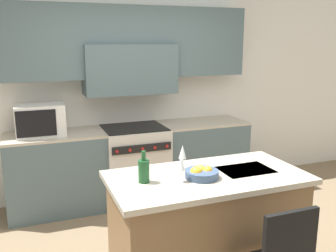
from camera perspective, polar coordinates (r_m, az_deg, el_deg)
name	(u,v)px	position (r m, az deg, el deg)	size (l,w,h in m)	color
back_cabinetry	(127,74)	(4.80, -6.28, 7.83)	(10.00, 0.46, 2.70)	silver
back_counter	(134,163)	(4.78, -5.18, -5.71)	(3.02, 0.62, 0.94)	#4C6066
range_stove	(135,164)	(4.76, -5.11, -5.74)	(0.78, 0.70, 0.95)	beige
microwave	(40,120)	(4.46, -18.91, 0.90)	(0.53, 0.39, 0.35)	silver
kitchen_island	(206,227)	(3.25, 5.83, -15.06)	(1.60, 0.83, 0.93)	brown
wine_bottle	(144,170)	(2.87, -3.70, -6.77)	(0.09, 0.09, 0.25)	#194723
wine_glass_near	(181,164)	(2.86, 2.00, -5.82)	(0.06, 0.06, 0.21)	white
wine_glass_far	(183,152)	(3.15, 2.23, -4.06)	(0.06, 0.06, 0.21)	white
fruit_bowl	(201,173)	(2.99, 5.08, -7.17)	(0.27, 0.27, 0.10)	#384C6B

